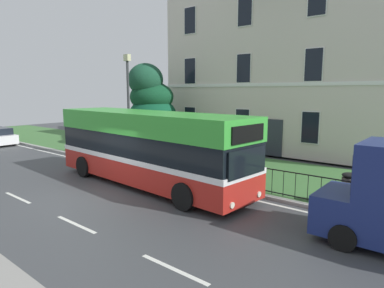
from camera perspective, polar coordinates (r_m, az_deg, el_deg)
name	(u,v)px	position (r m, az deg, el deg)	size (l,w,h in m)	color
ground_plane	(117,190)	(14.11, -12.58, -7.59)	(60.00, 56.00, 0.18)	#3D4043
georgian_townhouse	(307,51)	(24.66, 19.03, 14.81)	(17.68, 9.22, 13.05)	beige
iron_verge_railing	(201,168)	(14.76, 1.54, -4.09)	(19.55, 0.04, 0.97)	black
evergreen_tree	(149,110)	(22.77, -7.29, 5.79)	(3.56, 3.68, 5.67)	#423328
single_decker_bus	(148,147)	(14.17, -7.57, -0.53)	(10.13, 3.05, 3.10)	#B1221B
street_lamp_post	(128,99)	(19.38, -10.80, 7.53)	(0.36, 0.24, 5.86)	#333338
litter_bin	(349,189)	(12.51, 25.14, -6.99)	(0.50, 0.50, 1.15)	#4C4742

